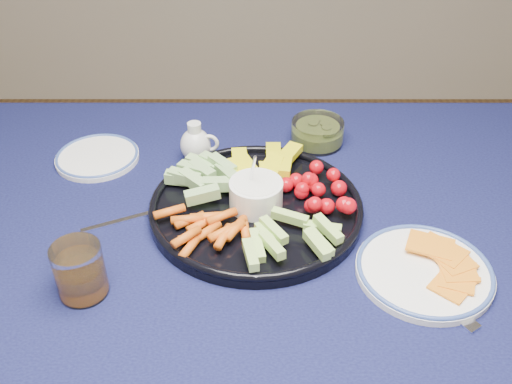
{
  "coord_description": "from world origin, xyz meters",
  "views": [
    {
      "loc": [
        -0.06,
        -0.74,
        1.41
      ],
      "look_at": [
        -0.06,
        0.09,
        0.8
      ],
      "focal_mm": 40.0,
      "sensor_mm": 36.0,
      "label": 1
    }
  ],
  "objects_px": {
    "pickle_bowl": "(317,133)",
    "side_plate_extra": "(97,157)",
    "dining_table": "(287,283)",
    "juice_tumbler": "(80,273)",
    "crudite_platter": "(254,203)",
    "cheese_plate": "(425,269)",
    "creamer_pitcher": "(196,145)"
  },
  "relations": [
    {
      "from": "crudite_platter",
      "to": "cheese_plate",
      "type": "relative_size",
      "value": 1.77
    },
    {
      "from": "crudite_platter",
      "to": "side_plate_extra",
      "type": "relative_size",
      "value": 2.26
    },
    {
      "from": "side_plate_extra",
      "to": "creamer_pitcher",
      "type": "bearing_deg",
      "value": -0.55
    },
    {
      "from": "pickle_bowl",
      "to": "juice_tumbler",
      "type": "bearing_deg",
      "value": -132.1
    },
    {
      "from": "crudite_platter",
      "to": "pickle_bowl",
      "type": "distance_m",
      "value": 0.28
    },
    {
      "from": "side_plate_extra",
      "to": "juice_tumbler",
      "type": "bearing_deg",
      "value": -80.35
    },
    {
      "from": "dining_table",
      "to": "creamer_pitcher",
      "type": "xyz_separation_m",
      "value": [
        -0.18,
        0.27,
        0.13
      ]
    },
    {
      "from": "juice_tumbler",
      "to": "cheese_plate",
      "type": "bearing_deg",
      "value": 4.02
    },
    {
      "from": "cheese_plate",
      "to": "crudite_platter",
      "type": "bearing_deg",
      "value": 149.84
    },
    {
      "from": "crudite_platter",
      "to": "pickle_bowl",
      "type": "height_order",
      "value": "crudite_platter"
    },
    {
      "from": "pickle_bowl",
      "to": "cheese_plate",
      "type": "bearing_deg",
      "value": -71.14
    },
    {
      "from": "cheese_plate",
      "to": "juice_tumbler",
      "type": "height_order",
      "value": "juice_tumbler"
    },
    {
      "from": "dining_table",
      "to": "juice_tumbler",
      "type": "bearing_deg",
      "value": -162.16
    },
    {
      "from": "creamer_pitcher",
      "to": "cheese_plate",
      "type": "height_order",
      "value": "creamer_pitcher"
    },
    {
      "from": "dining_table",
      "to": "cheese_plate",
      "type": "xyz_separation_m",
      "value": [
        0.22,
        -0.07,
        0.1
      ]
    },
    {
      "from": "dining_table",
      "to": "cheese_plate",
      "type": "height_order",
      "value": "cheese_plate"
    },
    {
      "from": "dining_table",
      "to": "juice_tumbler",
      "type": "relative_size",
      "value": 18.22
    },
    {
      "from": "crudite_platter",
      "to": "pickle_bowl",
      "type": "bearing_deg",
      "value": 61.19
    },
    {
      "from": "dining_table",
      "to": "creamer_pitcher",
      "type": "distance_m",
      "value": 0.35
    },
    {
      "from": "creamer_pitcher",
      "to": "side_plate_extra",
      "type": "xyz_separation_m",
      "value": [
        -0.21,
        0.0,
        -0.03
      ]
    },
    {
      "from": "crudite_platter",
      "to": "side_plate_extra",
      "type": "bearing_deg",
      "value": 151.42
    },
    {
      "from": "dining_table",
      "to": "cheese_plate",
      "type": "bearing_deg",
      "value": -17.08
    },
    {
      "from": "pickle_bowl",
      "to": "side_plate_extra",
      "type": "distance_m",
      "value": 0.48
    },
    {
      "from": "pickle_bowl",
      "to": "side_plate_extra",
      "type": "xyz_separation_m",
      "value": [
        -0.47,
        -0.07,
        -0.02
      ]
    },
    {
      "from": "dining_table",
      "to": "pickle_bowl",
      "type": "bearing_deg",
      "value": 77.2
    },
    {
      "from": "dining_table",
      "to": "cheese_plate",
      "type": "distance_m",
      "value": 0.25
    },
    {
      "from": "dining_table",
      "to": "crudite_platter",
      "type": "height_order",
      "value": "crudite_platter"
    },
    {
      "from": "creamer_pitcher",
      "to": "crudite_platter",
      "type": "bearing_deg",
      "value": -55.78
    },
    {
      "from": "pickle_bowl",
      "to": "side_plate_extra",
      "type": "bearing_deg",
      "value": -171.79
    },
    {
      "from": "side_plate_extra",
      "to": "pickle_bowl",
      "type": "bearing_deg",
      "value": 8.21
    },
    {
      "from": "crudite_platter",
      "to": "side_plate_extra",
      "type": "height_order",
      "value": "crudite_platter"
    },
    {
      "from": "crudite_platter",
      "to": "juice_tumbler",
      "type": "relative_size",
      "value": 4.32
    }
  ]
}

